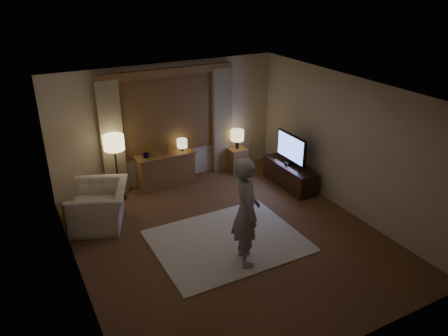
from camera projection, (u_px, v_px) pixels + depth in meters
room at (216, 159)px, 7.48m from camera, size 5.04×5.54×2.64m
rug at (227, 241)px, 7.56m from camera, size 2.50×2.00×0.02m
sideboard at (166, 171)px, 9.40m from camera, size 1.20×0.40×0.70m
picture_frame at (165, 151)px, 9.22m from camera, size 0.16×0.02×0.20m
plant at (147, 153)px, 9.02m from camera, size 0.17×0.13×0.30m
table_lamp_sideboard at (182, 144)px, 9.35m from camera, size 0.22×0.22×0.30m
floor_lamp at (114, 146)px, 8.52m from camera, size 0.40×0.40×1.38m
armchair at (99, 206)px, 7.94m from camera, size 1.35×1.43×0.75m
side_table at (237, 160)px, 10.13m from camera, size 0.40×0.40×0.56m
table_lamp_side at (237, 136)px, 9.89m from camera, size 0.30×0.30×0.44m
tv_stand at (290, 175)px, 9.43m from camera, size 0.45×1.40×0.50m
tv at (291, 148)px, 9.18m from camera, size 0.23×0.94×0.68m
person at (246, 212)px, 6.68m from camera, size 0.59×0.74×1.79m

